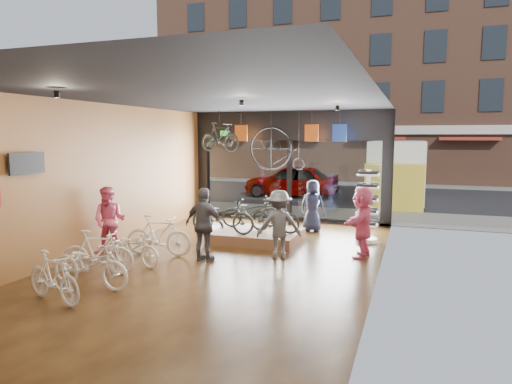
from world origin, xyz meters
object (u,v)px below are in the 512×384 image
at_px(customer_5, 362,222).
at_px(hung_bike, 220,137).
at_px(customer_2, 204,225).
at_px(customer_4, 313,206).
at_px(floor_bike_5, 159,235).
at_px(penny_farthing, 279,150).
at_px(floor_bike_1, 54,277).
at_px(display_bike_left, 223,216).
at_px(street_car, 291,181).
at_px(display_platform, 257,236).
at_px(customer_3, 279,225).
at_px(display_bike_mid, 275,216).
at_px(sunglasses_rack, 367,206).
at_px(floor_bike_2, 90,264).
at_px(floor_bike_3, 98,252).
at_px(box_truck, 397,173).
at_px(floor_bike_4, 133,248).
at_px(display_bike_right, 251,212).
at_px(customer_1, 110,221).

distance_m(customer_5, hung_bike, 5.86).
xyz_separation_m(customer_2, customer_4, (1.69, 4.19, -0.08)).
relative_size(floor_bike_5, penny_farthing, 0.96).
distance_m(floor_bike_1, customer_4, 8.14).
bearing_deg(customer_4, display_bike_left, 59.82).
distance_m(street_car, display_platform, 9.73).
distance_m(customer_3, customer_5, 2.05).
bearing_deg(display_bike_mid, customer_5, -97.75).
bearing_deg(display_bike_left, display_platform, -52.81).
distance_m(customer_2, sunglasses_rack, 4.76).
relative_size(floor_bike_2, floor_bike_3, 1.12).
height_order(floor_bike_5, sunglasses_rack, sunglasses_rack).
bearing_deg(floor_bike_2, customer_2, -25.27).
distance_m(box_truck, floor_bike_3, 13.86).
relative_size(street_car, display_platform, 1.90).
xyz_separation_m(floor_bike_3, customer_2, (1.71, 1.71, 0.39)).
bearing_deg(display_platform, penny_farthing, 90.22).
distance_m(display_bike_left, customer_5, 3.76).
height_order(floor_bike_4, display_bike_right, display_bike_right).
distance_m(display_platform, hung_bike, 3.81).
height_order(box_truck, customer_4, box_truck).
relative_size(customer_1, hung_bike, 1.08).
relative_size(floor_bike_2, display_bike_right, 1.06).
relative_size(display_bike_mid, sunglasses_rack, 0.74).
height_order(box_truck, display_bike_mid, box_truck).
relative_size(floor_bike_1, customer_3, 0.92).
bearing_deg(display_platform, display_bike_left, -141.84).
bearing_deg(penny_farthing, box_truck, 61.45).
relative_size(display_bike_left, display_bike_right, 1.06).
distance_m(customer_1, penny_farthing, 5.91).
relative_size(floor_bike_4, hung_bike, 1.00).
bearing_deg(penny_farthing, customer_1, -121.98).
height_order(display_bike_left, sunglasses_rack, sunglasses_rack).
relative_size(street_car, customer_1, 2.67).
bearing_deg(customer_5, sunglasses_rack, -171.41).
distance_m(display_bike_mid, sunglasses_rack, 2.61).
bearing_deg(display_bike_right, sunglasses_rack, -102.46).
distance_m(display_bike_right, customer_1, 4.04).
bearing_deg(floor_bike_3, floor_bike_2, -164.02).
height_order(street_car, display_bike_mid, street_car).
bearing_deg(display_bike_mid, display_bike_right, 67.17).
height_order(customer_3, customer_5, customer_5).
relative_size(display_bike_mid, customer_1, 0.88).
bearing_deg(customer_3, floor_bike_4, 7.62).
bearing_deg(box_truck, customer_2, -109.74).
height_order(floor_bike_2, display_bike_mid, display_bike_mid).
height_order(display_bike_right, customer_4, customer_4).
height_order(box_truck, customer_3, box_truck).
distance_m(floor_bike_1, display_bike_right, 6.36).
relative_size(customer_1, sunglasses_rack, 0.84).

